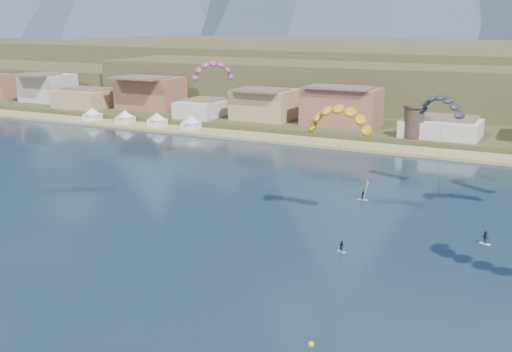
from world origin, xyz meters
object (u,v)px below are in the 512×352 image
at_px(windsurfer, 364,194).
at_px(watchtower, 414,121).
at_px(buoy, 311,344).
at_px(kitesurfer_yellow, 339,115).

bearing_deg(windsurfer, watchtower, 93.36).
height_order(windsurfer, buoy, windsurfer).
relative_size(watchtower, buoy, 13.79).
relative_size(watchtower, kitesurfer_yellow, 0.39).
relative_size(watchtower, windsurfer, 2.32).
distance_m(watchtower, buoy, 107.86).
bearing_deg(buoy, watchtower, 97.25).
bearing_deg(kitesurfer_yellow, buoy, -74.37).
bearing_deg(buoy, windsurfer, 101.17).
bearing_deg(windsurfer, kitesurfer_yellow, -91.09).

